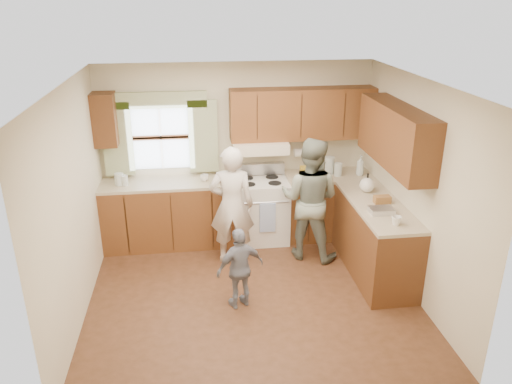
{
  "coord_description": "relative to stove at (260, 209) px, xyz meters",
  "views": [
    {
      "loc": [
        -0.61,
        -5.05,
        3.35
      ],
      "look_at": [
        0.1,
        0.4,
        1.15
      ],
      "focal_mm": 35.0,
      "sensor_mm": 36.0,
      "label": 1
    }
  ],
  "objects": [
    {
      "name": "kitchen_fixtures",
      "position": [
        0.31,
        -0.36,
        0.37
      ],
      "size": [
        3.8,
        2.25,
        2.15
      ],
      "color": "#49270F",
      "rests_on": "ground"
    },
    {
      "name": "woman_left",
      "position": [
        -0.46,
        -0.59,
        0.33
      ],
      "size": [
        0.61,
        0.44,
        1.59
      ],
      "primitive_type": "imported",
      "rotation": [
        0.0,
        0.0,
        3.04
      ],
      "color": "beige",
      "rests_on": "ground"
    },
    {
      "name": "stove",
      "position": [
        0.0,
        0.0,
        0.0
      ],
      "size": [
        0.76,
        0.67,
        1.07
      ],
      "color": "silver",
      "rests_on": "ground"
    },
    {
      "name": "woman_right",
      "position": [
        0.57,
        -0.59,
        0.36
      ],
      "size": [
        1.01,
        0.94,
        1.66
      ],
      "primitive_type": "imported",
      "rotation": [
        0.0,
        0.0,
        2.64
      ],
      "color": "#2E4837",
      "rests_on": "ground"
    },
    {
      "name": "room",
      "position": [
        -0.3,
        -1.44,
        0.78
      ],
      "size": [
        3.8,
        3.8,
        3.8
      ],
      "color": "#422714",
      "rests_on": "ground"
    },
    {
      "name": "child",
      "position": [
        -0.46,
        -1.64,
        0.02
      ],
      "size": [
        0.61,
        0.42,
        0.97
      ],
      "primitive_type": "imported",
      "rotation": [
        0.0,
        0.0,
        3.5
      ],
      "color": "gray",
      "rests_on": "ground"
    }
  ]
}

